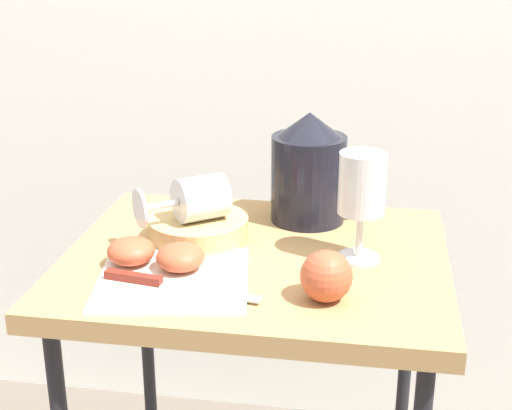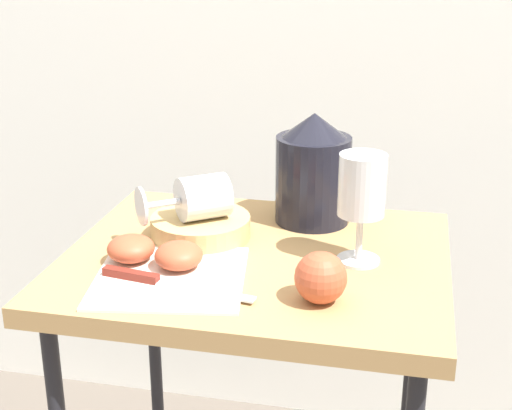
% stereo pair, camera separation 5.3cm
% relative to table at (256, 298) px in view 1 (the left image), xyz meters
% --- Properties ---
extents(curtain_drape, '(2.40, 0.03, 1.81)m').
position_rel_table_xyz_m(curtain_drape, '(0.00, 0.65, 0.25)').
color(curtain_drape, white).
rests_on(curtain_drape, ground_plane).
extents(table, '(0.58, 0.47, 0.73)m').
position_rel_table_xyz_m(table, '(0.00, 0.00, 0.00)').
color(table, '#AD8451').
rests_on(table, ground_plane).
extents(linen_napkin, '(0.24, 0.24, 0.00)m').
position_rel_table_xyz_m(linen_napkin, '(-0.10, -0.11, 0.08)').
color(linen_napkin, silver).
rests_on(linen_napkin, table).
extents(basket_tray, '(0.16, 0.16, 0.03)m').
position_rel_table_xyz_m(basket_tray, '(-0.10, 0.05, 0.09)').
color(basket_tray, tan).
rests_on(basket_tray, table).
extents(pitcher, '(0.18, 0.12, 0.19)m').
position_rel_table_xyz_m(pitcher, '(0.06, 0.16, 0.15)').
color(pitcher, black).
rests_on(pitcher, table).
extents(wine_glass_upright, '(0.07, 0.07, 0.17)m').
position_rel_table_xyz_m(wine_glass_upright, '(0.15, 0.01, 0.18)').
color(wine_glass_upright, silver).
rests_on(wine_glass_upright, table).
extents(wine_glass_tipped_near, '(0.15, 0.14, 0.07)m').
position_rel_table_xyz_m(wine_glass_tipped_near, '(-0.10, 0.04, 0.14)').
color(wine_glass_tipped_near, silver).
rests_on(wine_glass_tipped_near, basket_tray).
extents(apple_half_left, '(0.07, 0.07, 0.04)m').
position_rel_table_xyz_m(apple_half_left, '(-0.17, -0.07, 0.10)').
color(apple_half_left, '#C15133').
rests_on(apple_half_left, linen_napkin).
extents(apple_half_right, '(0.07, 0.07, 0.04)m').
position_rel_table_xyz_m(apple_half_right, '(-0.10, -0.08, 0.10)').
color(apple_half_right, '#C15133').
rests_on(apple_half_right, linen_napkin).
extents(apple_whole, '(0.07, 0.07, 0.07)m').
position_rel_table_xyz_m(apple_whole, '(0.12, -0.13, 0.11)').
color(apple_whole, '#C15133').
rests_on(apple_whole, table).
extents(knife, '(0.23, 0.05, 0.01)m').
position_rel_table_xyz_m(knife, '(-0.11, -0.13, 0.08)').
color(knife, silver).
rests_on(knife, linen_napkin).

